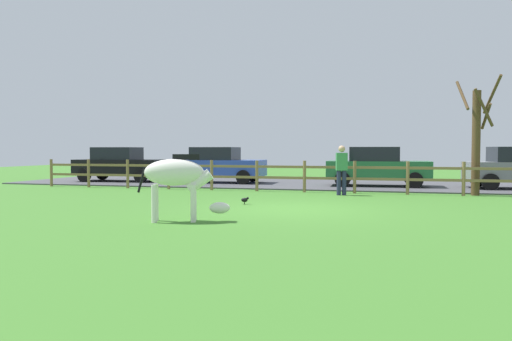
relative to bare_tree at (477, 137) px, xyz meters
name	(u,v)px	position (x,y,z in m)	size (l,w,h in m)	color
ground_plane	(292,209)	(-5.11, -5.30, -1.93)	(60.00, 60.00, 0.00)	#3D7528
parking_asphalt	(334,184)	(-5.11, 4.00, -1.90)	(28.00, 7.40, 0.05)	#47474C
paddock_fence	(305,174)	(-5.65, -0.30, -1.29)	(21.03, 0.11, 1.11)	olive
bare_tree	(477,137)	(0.00, 0.00, 0.00)	(1.33, 1.31, 3.90)	#513A23
zebra	(178,177)	(-6.97, -8.08, -1.00)	(1.87, 0.91, 1.41)	white
crow_on_grass	(245,200)	(-6.56, -4.59, -1.80)	(0.22, 0.10, 0.20)	black
parked_car_blue	(218,165)	(-10.09, 3.04, -1.08)	(4.05, 1.98, 1.56)	#2D4CAD
parked_car_green	(377,166)	(-3.25, 2.77, -1.08)	(4.07, 2.03, 1.56)	#236B38
parked_car_black	(120,164)	(-14.77, 2.75, -1.08)	(4.13, 2.16, 1.56)	black
visitor_near_fence	(342,168)	(-4.27, -1.12, -1.02)	(0.41, 0.31, 1.64)	#232847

